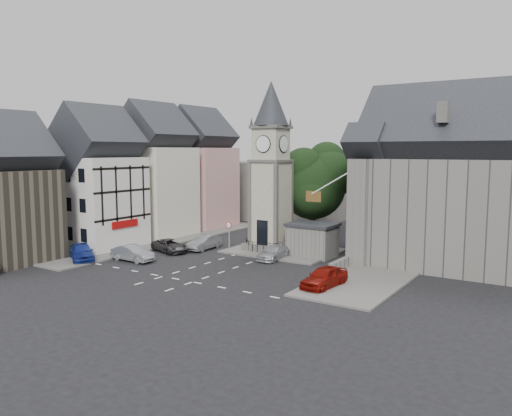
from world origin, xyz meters
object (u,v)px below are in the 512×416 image
Objects in this scene: clock_tower at (271,167)px; car_west_blue at (82,252)px; pedestrian at (351,248)px; car_east_red at (324,277)px; stone_shelter at (312,240)px.

clock_tower is 19.03m from car_west_blue.
pedestrian reaches higher than car_west_blue.
pedestrian is at bearing -22.57° from car_west_blue.
car_east_red is 2.52× the size of pedestrian.
car_east_red is at bearing 105.65° from pedestrian.
car_west_blue is at bearing -164.88° from car_east_red.
pedestrian is (8.00, 0.98, -7.24)m from clock_tower.
stone_shelter reaches higher than car_west_blue.
stone_shelter is 0.97× the size of car_east_red.
car_east_red is (10.31, -9.50, -7.36)m from clock_tower.
car_east_red is (21.81, 3.76, -0.01)m from car_west_blue.
clock_tower is 3.65× the size of car_east_red.
clock_tower is at bearing 142.66° from car_east_red.
car_east_red is at bearing -48.92° from car_west_blue.
pedestrian is (3.20, 1.47, -0.67)m from stone_shelter.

